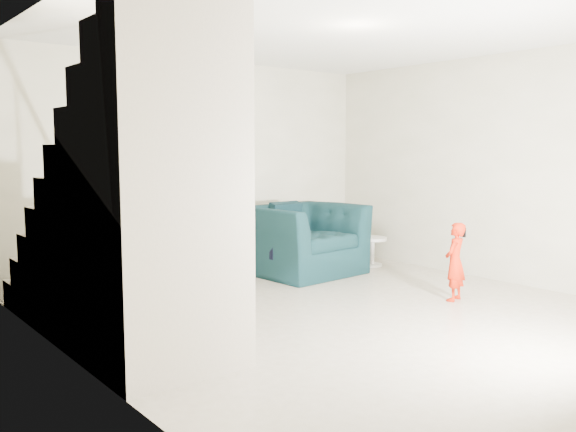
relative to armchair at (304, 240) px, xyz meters
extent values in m
plane|color=gray|center=(-0.94, -1.87, -0.44)|extent=(5.50, 5.50, 0.00)
plane|color=silver|center=(-0.94, -1.87, 2.26)|extent=(5.50, 5.50, 0.00)
plane|color=#A6A287|center=(-0.94, 0.88, 0.91)|extent=(5.00, 0.00, 5.00)
plane|color=#A6A287|center=(-3.44, -1.87, 0.91)|extent=(0.00, 5.50, 5.50)
plane|color=#A6A287|center=(1.56, -1.87, 0.91)|extent=(0.00, 5.50, 5.50)
imported|color=black|center=(0.00, 0.00, 0.00)|extent=(1.42, 1.26, 0.87)
imported|color=#A40D05|center=(0.34, -2.07, -0.02)|extent=(0.34, 0.28, 0.82)
cylinder|color=silver|center=(1.04, -0.21, -0.06)|extent=(0.40, 0.40, 0.04)
cylinder|color=silver|center=(1.04, -0.21, -0.26)|extent=(0.06, 0.06, 0.36)
cylinder|color=silver|center=(1.04, -0.21, -0.42)|extent=(0.28, 0.28, 0.03)
cube|color=#ADA089|center=(-2.94, 0.48, -0.30)|extent=(1.00, 0.30, 0.27)
cube|color=#ADA089|center=(-2.94, 0.18, -0.17)|extent=(1.00, 0.30, 0.54)
cube|color=#ADA089|center=(-2.94, -0.12, -0.03)|extent=(1.00, 0.30, 0.81)
cube|color=#ADA089|center=(-2.94, -0.42, 0.10)|extent=(1.00, 0.30, 1.08)
cube|color=#ADA089|center=(-2.94, -0.72, 0.24)|extent=(1.00, 0.30, 1.35)
cube|color=#ADA089|center=(-2.94, -1.02, 0.37)|extent=(1.00, 0.30, 1.62)
cube|color=#ADA089|center=(-2.94, -1.32, 0.51)|extent=(1.00, 0.30, 1.89)
cube|color=#ADA089|center=(-2.94, -1.62, 0.64)|extent=(1.00, 0.30, 2.16)
cube|color=#ADA089|center=(-2.94, -1.92, 0.78)|extent=(1.00, 0.30, 2.43)
cube|color=#ADA089|center=(-2.94, -2.22, 0.91)|extent=(1.00, 0.30, 2.70)
cylinder|color=silver|center=(-2.44, -0.87, 1.81)|extent=(0.04, 3.03, 2.73)
cylinder|color=silver|center=(-2.44, 0.63, 0.06)|extent=(0.04, 0.04, 1.00)
cube|color=black|center=(-0.05, 0.34, 0.24)|extent=(0.45, 0.22, 0.45)
cube|color=black|center=(-0.60, 0.08, 0.11)|extent=(0.05, 0.50, 0.57)
cube|color=black|center=(0.44, -2.09, 0.28)|extent=(0.03, 0.05, 0.10)
camera|label=1|loc=(-4.93, -5.89, 1.15)|focal=38.00mm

